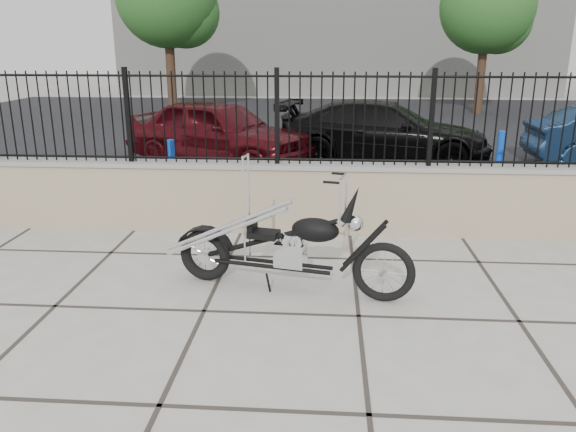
{
  "coord_description": "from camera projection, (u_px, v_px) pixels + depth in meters",
  "views": [
    {
      "loc": [
        -0.33,
        -4.88,
        2.49
      ],
      "look_at": [
        -0.74,
        0.86,
        0.73
      ],
      "focal_mm": 35.0,
      "sensor_mm": 36.0,
      "label": 1
    }
  ],
  "objects": [
    {
      "name": "retaining_wall",
      "position": [
        351.0,
        199.0,
        7.61
      ],
      "size": [
        14.0,
        0.36,
        0.96
      ],
      "primitive_type": "cube",
      "color": "gray",
      "rests_on": "ground_plane"
    },
    {
      "name": "chopper_motorcycle",
      "position": [
        286.0,
        225.0,
        5.74
      ],
      "size": [
        2.45,
        0.93,
        1.45
      ],
      "primitive_type": null,
      "rotation": [
        0.0,
        0.0,
        -0.21
      ],
      "color": "black",
      "rests_on": "ground_plane"
    },
    {
      "name": "ground_plane",
      "position": [
        359.0,
        316.0,
        5.36
      ],
      "size": [
        90.0,
        90.0,
        0.0
      ],
      "primitive_type": "plane",
      "color": "#99968E",
      "rests_on": "ground"
    },
    {
      "name": "bollard_a",
      "position": [
        172.0,
        169.0,
        9.41
      ],
      "size": [
        0.15,
        0.15,
        0.98
      ],
      "primitive_type": "cylinder",
      "rotation": [
        0.0,
        0.0,
        0.37
      ],
      "color": "#0C36BF",
      "rests_on": "ground_plane"
    },
    {
      "name": "tree_right",
      "position": [
        488.0,
        1.0,
        19.94
      ],
      "size": [
        3.34,
        3.34,
        5.64
      ],
      "rotation": [
        0.0,
        0.0,
        0.04
      ],
      "color": "#382619",
      "rests_on": "ground_plane"
    },
    {
      "name": "iron_fence",
      "position": [
        354.0,
        119.0,
        7.29
      ],
      "size": [
        14.0,
        0.08,
        1.2
      ],
      "primitive_type": "cube",
      "color": "black",
      "rests_on": "retaining_wall"
    },
    {
      "name": "car_black",
      "position": [
        384.0,
        132.0,
        12.23
      ],
      "size": [
        4.83,
        2.63,
        1.33
      ],
      "primitive_type": "imported",
      "rotation": [
        0.0,
        0.0,
        1.39
      ],
      "color": "black",
      "rests_on": "parking_lot"
    },
    {
      "name": "parking_lot",
      "position": [
        339.0,
        129.0,
        17.28
      ],
      "size": [
        30.0,
        30.0,
        0.0
      ],
      "primitive_type": "plane",
      "color": "black",
      "rests_on": "ground"
    },
    {
      "name": "car_red",
      "position": [
        218.0,
        132.0,
        11.91
      ],
      "size": [
        4.47,
        3.26,
        1.41
      ],
      "primitive_type": "imported",
      "rotation": [
        0.0,
        0.0,
        1.14
      ],
      "color": "#3E080E",
      "rests_on": "parking_lot"
    },
    {
      "name": "background_building",
      "position": [
        337.0,
        14.0,
        29.46
      ],
      "size": [
        22.0,
        6.0,
        8.0
      ],
      "primitive_type": "cube",
      "color": "beige",
      "rests_on": "ground_plane"
    },
    {
      "name": "bollard_b",
      "position": [
        499.0,
        161.0,
        9.78
      ],
      "size": [
        0.13,
        0.13,
        1.07
      ],
      "primitive_type": "cylinder",
      "rotation": [
        0.0,
        0.0,
        0.01
      ],
      "color": "blue",
      "rests_on": "ground_plane"
    }
  ]
}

